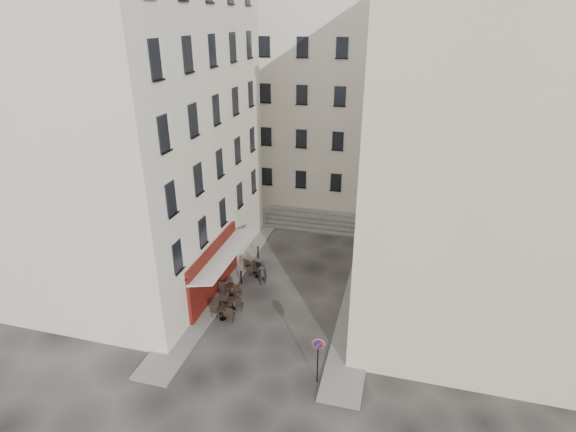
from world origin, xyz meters
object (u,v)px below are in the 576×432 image
(no_parking_sign, at_px, (318,352))
(bistro_table_b, at_px, (232,302))
(bistro_table_a, at_px, (223,312))
(pedestrian, at_px, (262,273))

(no_parking_sign, relative_size, bistro_table_b, 1.92)
(bistro_table_a, height_order, bistro_table_b, bistro_table_a)
(no_parking_sign, height_order, bistro_table_b, no_parking_sign)
(bistro_table_b, distance_m, pedestrian, 3.27)
(bistro_table_a, bearing_deg, pedestrian, 76.46)
(no_parking_sign, height_order, bistro_table_a, no_parking_sign)
(bistro_table_a, height_order, pedestrian, pedestrian)
(no_parking_sign, distance_m, bistro_table_a, 7.21)
(no_parking_sign, bearing_deg, bistro_table_a, 140.18)
(bistro_table_b, bearing_deg, pedestrian, 74.72)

